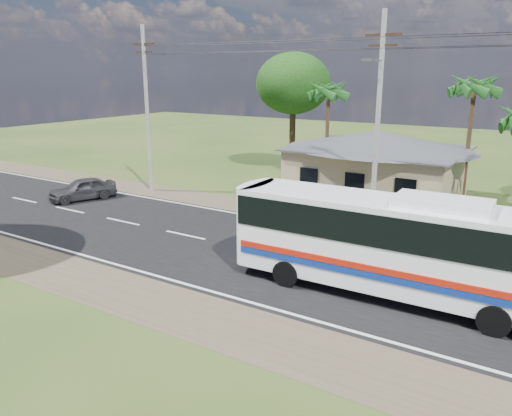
# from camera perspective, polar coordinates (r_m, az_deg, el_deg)

# --- Properties ---
(ground) EXTENTS (120.00, 120.00, 0.00)m
(ground) POSITION_cam_1_polar(r_m,az_deg,el_deg) (23.19, 0.53, -5.03)
(ground) COLOR #284117
(ground) RESTS_ON ground
(road) EXTENTS (120.00, 16.00, 0.03)m
(road) POSITION_cam_1_polar(r_m,az_deg,el_deg) (23.19, 0.53, -5.00)
(road) COLOR black
(road) RESTS_ON ground
(house) EXTENTS (12.40, 10.00, 5.00)m
(house) POSITION_cam_1_polar(r_m,az_deg,el_deg) (33.63, 13.76, 5.62)
(house) COLOR tan
(house) RESTS_ON ground
(utility_poles) EXTENTS (32.80, 2.22, 11.00)m
(utility_poles) POSITION_cam_1_polar(r_m,az_deg,el_deg) (26.59, 13.07, 9.98)
(utility_poles) COLOR #9E9E99
(utility_poles) RESTS_ON ground
(palm_mid) EXTENTS (2.80, 2.80, 8.20)m
(palm_mid) POSITION_cam_1_polar(r_m,az_deg,el_deg) (34.47, 23.71, 12.58)
(palm_mid) COLOR #47301E
(palm_mid) RESTS_ON ground
(palm_far) EXTENTS (2.80, 2.80, 7.70)m
(palm_far) POSITION_cam_1_polar(r_m,az_deg,el_deg) (37.82, 8.30, 13.08)
(palm_far) COLOR #47301E
(palm_far) RESTS_ON ground
(tree_behind_house) EXTENTS (6.00, 6.00, 9.61)m
(tree_behind_house) POSITION_cam_1_polar(r_m,az_deg,el_deg) (41.36, 4.28, 13.98)
(tree_behind_house) COLOR #47301E
(tree_behind_house) RESTS_ON ground
(coach_bus) EXTENTS (12.74, 3.00, 3.94)m
(coach_bus) POSITION_cam_1_polar(r_m,az_deg,el_deg) (18.60, 16.93, -3.59)
(coach_bus) COLOR white
(coach_bus) RESTS_ON ground
(motorcycle) EXTENTS (1.96, 1.23, 0.97)m
(motorcycle) POSITION_cam_1_polar(r_m,az_deg,el_deg) (27.68, 18.58, -1.39)
(motorcycle) COLOR black
(motorcycle) RESTS_ON ground
(person) EXTENTS (0.73, 0.60, 1.73)m
(person) POSITION_cam_1_polar(r_m,az_deg,el_deg) (26.49, 20.27, -1.42)
(person) COLOR navy
(person) RESTS_ON ground
(small_car) EXTENTS (3.13, 4.54, 1.44)m
(small_car) POSITION_cam_1_polar(r_m,az_deg,el_deg) (34.25, -19.21, 2.08)
(small_car) COLOR #2C2C2E
(small_car) RESTS_ON ground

